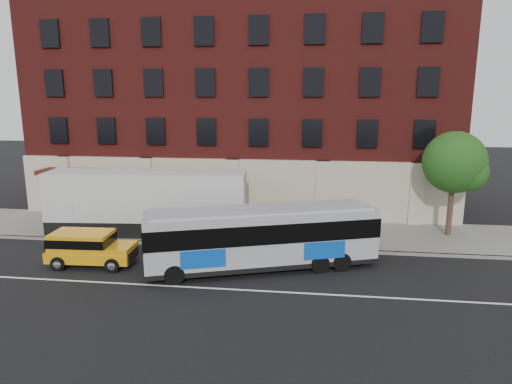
# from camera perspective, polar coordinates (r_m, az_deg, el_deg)

# --- Properties ---
(ground) EXTENTS (120.00, 120.00, 0.00)m
(ground) POSITION_cam_1_polar(r_m,az_deg,el_deg) (20.46, -8.85, -12.27)
(ground) COLOR black
(ground) RESTS_ON ground
(sidewalk) EXTENTS (60.00, 6.00, 0.15)m
(sidewalk) POSITION_cam_1_polar(r_m,az_deg,el_deg) (28.63, -3.90, -4.79)
(sidewalk) COLOR gray
(sidewalk) RESTS_ON ground
(kerb) EXTENTS (60.00, 0.25, 0.15)m
(kerb) POSITION_cam_1_polar(r_m,az_deg,el_deg) (25.84, -5.18, -6.71)
(kerb) COLOR gray
(kerb) RESTS_ON ground
(lane_line) EXTENTS (60.00, 0.12, 0.01)m
(lane_line) POSITION_cam_1_polar(r_m,az_deg,el_deg) (20.89, -8.46, -11.70)
(lane_line) COLOR white
(lane_line) RESTS_ON ground
(building) EXTENTS (30.00, 12.10, 15.00)m
(building) POSITION_cam_1_polar(r_m,az_deg,el_deg) (35.20, -1.57, 10.82)
(building) COLOR maroon
(building) RESTS_ON sidewalk
(sign_pole) EXTENTS (0.30, 0.20, 2.50)m
(sign_pole) POSITION_cam_1_polar(r_m,az_deg,el_deg) (28.58, -22.08, -2.84)
(sign_pole) COLOR slate
(sign_pole) RESTS_ON ground
(street_tree) EXTENTS (3.60, 3.60, 6.20)m
(street_tree) POSITION_cam_1_polar(r_m,az_deg,el_deg) (28.81, 23.68, 3.15)
(street_tree) COLOR #382C1C
(street_tree) RESTS_ON sidewalk
(city_bus) EXTENTS (11.39, 5.92, 3.07)m
(city_bus) POSITION_cam_1_polar(r_m,az_deg,el_deg) (22.12, 0.78, -5.51)
(city_bus) COLOR #ABAFB5
(city_bus) RESTS_ON ground
(yellow_suv) EXTENTS (4.51, 2.10, 1.71)m
(yellow_suv) POSITION_cam_1_polar(r_m,az_deg,el_deg) (24.34, -20.35, -6.40)
(yellow_suv) COLOR #FDAB11
(yellow_suv) RESTS_ON ground
(shipping_container) EXTENTS (11.94, 3.39, 3.93)m
(shipping_container) POSITION_cam_1_polar(r_m,az_deg,el_deg) (28.04, -13.45, -1.51)
(shipping_container) COLOR black
(shipping_container) RESTS_ON ground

